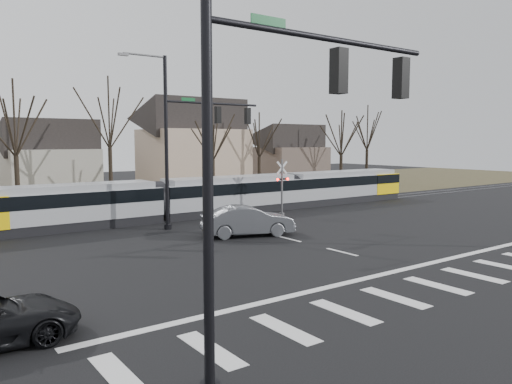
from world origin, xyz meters
TOP-DOWN VIEW (x-y plane):
  - ground at (0.00, 0.00)m, footprint 140.00×140.00m
  - grass_verge at (0.00, 32.00)m, footprint 140.00×28.00m
  - crosswalk at (0.00, -4.00)m, footprint 27.00×2.60m
  - stop_line at (0.00, -1.80)m, footprint 28.00×0.35m
  - lane_dashes at (0.00, 16.00)m, footprint 0.18×30.00m
  - rail_pair at (0.00, 15.80)m, footprint 90.00×1.52m
  - tram at (2.62, 16.00)m, footprint 35.46×2.63m
  - sedan at (-1.28, 8.00)m, footprint 4.88×6.19m
  - signal_pole_near_left at (-10.41, -6.00)m, footprint 9.28×0.44m
  - signal_pole_far at (-2.41, 12.50)m, footprint 9.28×0.44m
  - rail_crossing_signal at (5.00, 12.79)m, footprint 1.08×0.36m
  - tree_row at (2.00, 26.00)m, footprint 59.20×7.20m
  - house_b at (-5.00, 36.00)m, footprint 8.64×7.56m
  - house_c at (9.00, 33.00)m, footprint 10.80×8.64m
  - house_d at (24.00, 35.00)m, footprint 8.64×7.56m

SIDE VIEW (x-z plane):
  - ground at x=0.00m, z-range 0.00..0.00m
  - grass_verge at x=0.00m, z-range 0.00..0.01m
  - crosswalk at x=0.00m, z-range 0.00..0.01m
  - stop_line at x=0.00m, z-range 0.00..0.01m
  - lane_dashes at x=0.00m, z-range 0.00..0.01m
  - rail_pair at x=0.00m, z-range 0.00..0.06m
  - sedan at x=-1.28m, z-range 0.00..1.68m
  - tram at x=2.62m, z-range 0.12..2.81m
  - rail_crossing_signal at x=5.00m, z-range -0.11..3.89m
  - house_b at x=-5.00m, z-range 0.14..7.79m
  - house_d at x=24.00m, z-range 0.14..7.79m
  - tree_row at x=2.00m, z-range 0.00..10.00m
  - house_c at x=9.00m, z-range 0.18..10.28m
  - signal_pole_near_left at x=-10.41m, z-range 0.60..10.80m
  - signal_pole_far at x=-2.41m, z-range 0.60..10.80m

